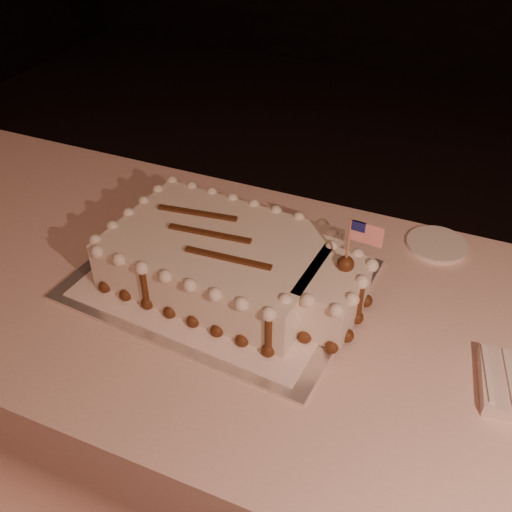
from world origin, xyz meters
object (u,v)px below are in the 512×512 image
at_px(banquet_table, 311,436).
at_px(cake_board, 221,279).
at_px(sheet_cake, 232,262).
at_px(side_plate, 437,245).

xyz_separation_m(banquet_table, cake_board, (-0.23, 0.03, 0.38)).
relative_size(sheet_cake, side_plate, 4.08).
xyz_separation_m(banquet_table, side_plate, (0.16, 0.32, 0.38)).
relative_size(banquet_table, side_plate, 17.89).
bearing_deg(side_plate, banquet_table, -116.59).
bearing_deg(cake_board, side_plate, 41.53).
height_order(banquet_table, cake_board, cake_board).
relative_size(banquet_table, sheet_cake, 4.39).
bearing_deg(sheet_cake, banquet_table, -7.04).
distance_m(sheet_cake, side_plate, 0.47).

